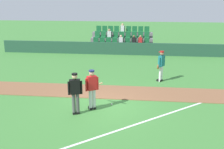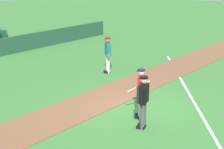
{
  "view_description": "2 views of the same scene",
  "coord_description": "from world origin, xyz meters",
  "px_view_note": "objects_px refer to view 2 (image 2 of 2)",
  "views": [
    {
      "loc": [
        1.73,
        -10.91,
        4.73
      ],
      "look_at": [
        0.36,
        1.5,
        1.02
      ],
      "focal_mm": 42.82,
      "sensor_mm": 36.0,
      "label": 1
    },
    {
      "loc": [
        -9.07,
        -6.77,
        5.0
      ],
      "look_at": [
        0.08,
        1.16,
        1.15
      ],
      "focal_mm": 54.7,
      "sensor_mm": 36.0,
      "label": 2
    }
  ],
  "objects_px": {
    "umpire_home_plate": "(143,99)",
    "runner_teal_jersey": "(108,54)",
    "batter_red_jersey": "(141,91)",
    "baseball": "(140,106)"
  },
  "relations": [
    {
      "from": "baseball",
      "to": "batter_red_jersey",
      "type": "bearing_deg",
      "value": -144.43
    },
    {
      "from": "runner_teal_jersey",
      "to": "baseball",
      "type": "height_order",
      "value": "runner_teal_jersey"
    },
    {
      "from": "umpire_home_plate",
      "to": "runner_teal_jersey",
      "type": "relative_size",
      "value": 1.0
    },
    {
      "from": "batter_red_jersey",
      "to": "runner_teal_jersey",
      "type": "xyz_separation_m",
      "value": [
        3.15,
        4.29,
        -0.01
      ]
    },
    {
      "from": "batter_red_jersey",
      "to": "umpire_home_plate",
      "type": "distance_m",
      "value": 0.8
    },
    {
      "from": "runner_teal_jersey",
      "to": "batter_red_jersey",
      "type": "bearing_deg",
      "value": -126.32
    },
    {
      "from": "umpire_home_plate",
      "to": "baseball",
      "type": "relative_size",
      "value": 23.78
    },
    {
      "from": "batter_red_jersey",
      "to": "baseball",
      "type": "height_order",
      "value": "batter_red_jersey"
    },
    {
      "from": "umpire_home_plate",
      "to": "batter_red_jersey",
      "type": "bearing_deg",
      "value": 41.55
    },
    {
      "from": "umpire_home_plate",
      "to": "runner_teal_jersey",
      "type": "bearing_deg",
      "value": 52.1
    }
  ]
}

